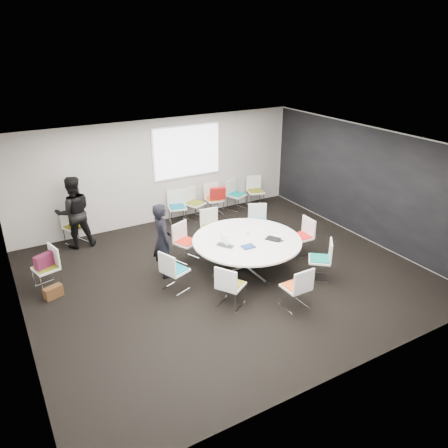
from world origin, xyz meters
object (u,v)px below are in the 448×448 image
chair_ring_b (258,229)px  chair_back_c (214,205)px  maroon_bag (44,261)px  chair_ring_a (301,243)px  chair_back_e (255,197)px  chair_back_a (177,213)px  person_back (74,212)px  chair_back_d (236,200)px  chair_ring_d (186,249)px  chair_spare_left (48,275)px  conference_table (247,247)px  chair_back_b (195,209)px  chair_ring_c (212,234)px  chair_ring_f (230,293)px  chair_ring_h (319,267)px  brown_bag (53,292)px  person_main (162,240)px  chair_ring_g (296,295)px  chair_ring_e (175,278)px  cup (248,233)px  laptop (226,244)px  chair_person_back (76,233)px

chair_ring_b → chair_back_c: (-0.16, 2.01, 0.00)m
maroon_bag → chair_ring_a: bearing=-14.5°
chair_back_e → chair_back_a: bearing=16.6°
chair_ring_a → person_back: bearing=56.7°
chair_ring_a → chair_back_d: bearing=-2.1°
chair_ring_d → chair_spare_left: same height
chair_back_a → conference_table: bearing=108.3°
chair_back_b → chair_spare_left: same height
chair_ring_b → person_back: 4.49m
chair_ring_c → maroon_bag: chair_ring_c is taller
chair_spare_left → chair_ring_f: bearing=-144.0°
chair_ring_f → chair_back_b: same height
chair_ring_c → chair_ring_h: 2.83m
chair_ring_c → chair_back_a: (-0.18, 1.67, 0.00)m
chair_back_c → chair_back_d: 0.74m
person_back → brown_bag: 2.42m
chair_ring_d → chair_spare_left: bearing=-28.5°
chair_ring_h → chair_spare_left: (-5.05, 2.47, 0.00)m
chair_back_b → chair_spare_left: size_ratio=1.00×
chair_ring_h → chair_back_d: bearing=32.4°
chair_ring_a → chair_ring_h: bearing=162.1°
chair_ring_f → maroon_bag: chair_ring_f is taller
chair_ring_f → person_back: size_ratio=0.50×
conference_table → chair_back_c: 3.33m
chair_back_b → person_main: size_ratio=0.54×
chair_ring_g → chair_back_c: 4.98m
person_main → maroon_bag: person_main is taller
chair_ring_e → chair_spare_left: same height
chair_ring_c → chair_ring_f: (-0.96, -2.52, 0.00)m
cup → chair_back_b: bearing=86.8°
chair_ring_f → chair_back_a: 4.26m
chair_ring_b → chair_ring_f: (-2.11, -2.22, 0.00)m
chair_back_d → chair_ring_a: bearing=63.9°
chair_ring_c → chair_ring_g: same height
person_main → laptop: size_ratio=4.59×
chair_back_b → chair_back_e: 2.03m
chair_back_d → laptop: 3.92m
chair_ring_h → chair_back_d: size_ratio=1.00×
chair_ring_b → cup: size_ratio=9.78×
chair_person_back → cup: (3.10, -3.00, 0.50)m
chair_ring_f → laptop: (0.50, 1.02, 0.47)m
chair_ring_d → chair_spare_left: 2.98m
chair_person_back → chair_back_d: bearing=155.8°
chair_back_c → person_main: (-2.59, -2.50, 0.54)m
chair_ring_d → cup: size_ratio=9.78×
chair_ring_b → chair_back_a: same height
chair_back_b → cup: chair_back_b is taller
chair_ring_c → chair_back_a: same height
chair_ring_g → chair_back_b: same height
chair_spare_left → maroon_bag: (-0.02, -0.00, 0.34)m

